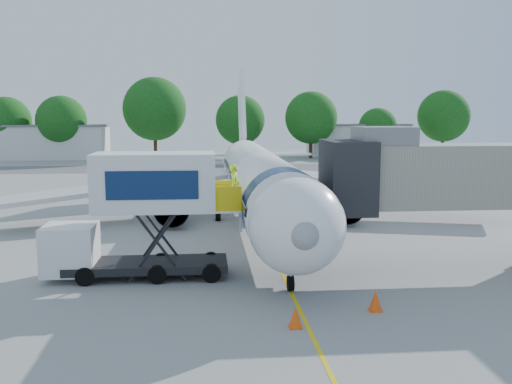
{
  "coord_description": "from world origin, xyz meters",
  "views": [
    {
      "loc": [
        -3.4,
        -31.78,
        7.26
      ],
      "look_at": [
        -0.85,
        -3.14,
        3.2
      ],
      "focal_mm": 40.0,
      "sensor_mm": 36.0,
      "label": 1
    }
  ],
  "objects": [
    {
      "name": "ground",
      "position": [
        0.0,
        0.0,
        0.0
      ],
      "size": [
        160.0,
        160.0,
        0.0
      ],
      "primitive_type": "plane",
      "color": "gray",
      "rests_on": "ground"
    },
    {
      "name": "guidance_line",
      "position": [
        0.0,
        0.0,
        0.01
      ],
      "size": [
        0.15,
        70.0,
        0.01
      ],
      "primitive_type": "cube",
      "color": "yellow",
      "rests_on": "ground"
    },
    {
      "name": "taxiway_strip",
      "position": [
        0.0,
        42.0,
        0.0
      ],
      "size": [
        120.0,
        10.0,
        0.01
      ],
      "primitive_type": "cube",
      "color": "#59595B",
      "rests_on": "ground"
    },
    {
      "name": "aircraft",
      "position": [
        0.0,
        4.12,
        2.95
      ],
      "size": [
        34.17,
        37.73,
        11.35
      ],
      "color": "white",
      "rests_on": "ground"
    },
    {
      "name": "jet_bridge",
      "position": [
        7.99,
        -7.0,
        4.34
      ],
      "size": [
        13.9,
        3.2,
        6.6
      ],
      "color": "#9F9A88",
      "rests_on": "ground"
    },
    {
      "name": "catering_hiloader",
      "position": [
        -6.26,
        -7.0,
        2.76
      ],
      "size": [
        8.58,
        2.44,
        5.5
      ],
      "color": "black",
      "rests_on": "ground"
    },
    {
      "name": "safety_cone_a",
      "position": [
        2.76,
        -12.12,
        0.38
      ],
      "size": [
        0.5,
        0.5,
        0.79
      ],
      "color": "#FF4E0D",
      "rests_on": "ground"
    },
    {
      "name": "safety_cone_b",
      "position": [
        -0.43,
        -13.49,
        0.36
      ],
      "size": [
        0.47,
        0.47,
        0.75
      ],
      "color": "#FF4E0D",
      "rests_on": "ground"
    },
    {
      "name": "outbuilding_left",
      "position": [
        -28.0,
        60.0,
        2.66
      ],
      "size": [
        18.4,
        8.4,
        5.3
      ],
      "color": "silver",
      "rests_on": "ground"
    },
    {
      "name": "outbuilding_right",
      "position": [
        22.0,
        62.0,
        2.66
      ],
      "size": [
        16.4,
        7.4,
        5.3
      ],
      "color": "silver",
      "rests_on": "ground"
    },
    {
      "name": "tree_a",
      "position": [
        -33.83,
        59.44,
        5.81
      ],
      "size": [
        7.52,
        7.52,
        9.58
      ],
      "color": "#382314",
      "rests_on": "ground"
    },
    {
      "name": "tree_b",
      "position": [
        -25.22,
        58.08,
        5.9
      ],
      "size": [
        7.62,
        7.62,
        9.72
      ],
      "color": "#382314",
      "rests_on": "ground"
    },
    {
      "name": "tree_c",
      "position": [
        -11.25,
        59.64,
        7.7
      ],
      "size": [
        9.94,
        9.94,
        12.68
      ],
      "color": "#382314",
      "rests_on": "ground"
    },
    {
      "name": "tree_d",
      "position": [
        2.13,
        57.85,
        5.97
      ],
      "size": [
        7.72,
        7.72,
        9.84
      ],
      "color": "#382314",
      "rests_on": "ground"
    },
    {
      "name": "tree_e",
      "position": [
        13.17,
        56.98,
        6.33
      ],
      "size": [
        8.19,
        8.19,
        10.44
      ],
      "color": "#382314",
      "rests_on": "ground"
    },
    {
      "name": "tree_f",
      "position": [
        24.87,
        60.09,
        4.8
      ],
      "size": [
        6.21,
        6.21,
        7.92
      ],
      "color": "#382314",
      "rests_on": "ground"
    },
    {
      "name": "tree_g",
      "position": [
        35.88,
        59.85,
        6.57
      ],
      "size": [
        8.49,
        8.49,
        10.83
      ],
      "color": "#382314",
      "rests_on": "ground"
    }
  ]
}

